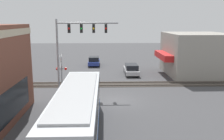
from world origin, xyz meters
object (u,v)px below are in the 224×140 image
crossing_signal (61,69)px  pedestrian_at_crossing (76,83)px  city_bus (77,111)px  parked_car_silver (131,70)px  parked_car_blue (94,61)px

crossing_signal → pedestrian_at_crossing: crossing_signal is taller
city_bus → pedestrian_at_crossing: size_ratio=6.57×
city_bus → pedestrian_at_crossing: 10.25m
parked_car_silver → pedestrian_at_crossing: 10.83m
parked_car_silver → crossing_signal: bearing=132.6°
city_bus → parked_car_silver: bearing=-16.1°
city_bus → parked_car_silver: (18.69, -5.40, -1.05)m
parked_car_silver → pedestrian_at_crossing: bearing=142.1°
parked_car_silver → parked_car_blue: size_ratio=1.13×
city_bus → parked_car_silver: city_bus is taller
crossing_signal → parked_car_silver: crossing_signal is taller
crossing_signal → pedestrian_at_crossing: (-0.98, -1.58, -1.35)m
parked_car_blue → pedestrian_at_crossing: bearing=175.4°
parked_car_silver → city_bus: bearing=163.9°
parked_car_silver → pedestrian_at_crossing: pedestrian_at_crossing is taller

